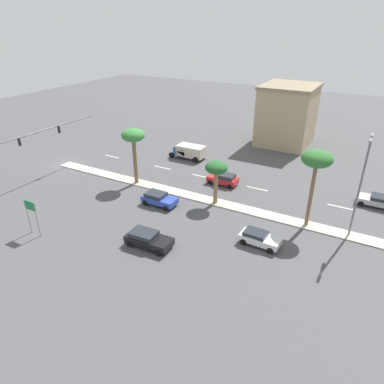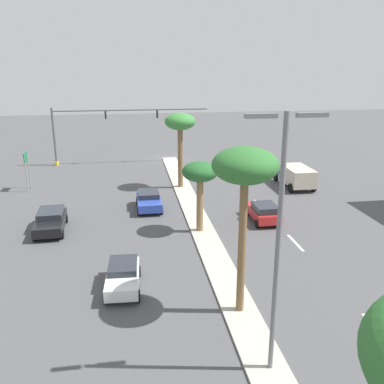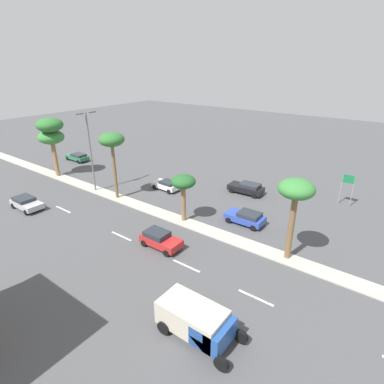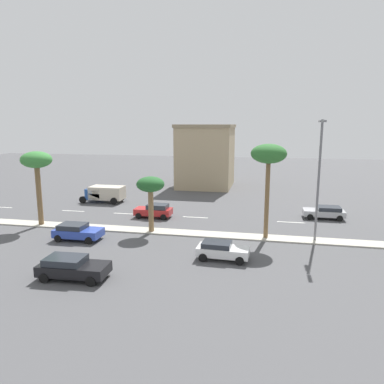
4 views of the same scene
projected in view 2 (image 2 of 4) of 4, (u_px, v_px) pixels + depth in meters
ground_plane at (209, 244)px, 28.59m from camera, size 160.00×160.00×0.00m
median_curb at (238, 306)px, 21.18m from camera, size 1.80×70.43×0.12m
lane_stripe_inboard at (220, 164)px, 51.54m from camera, size 0.20×2.80×0.01m
lane_stripe_mid at (240, 185)px, 42.53m from camera, size 0.20×2.80×0.01m
lane_stripe_far at (260, 205)px, 36.45m from camera, size 0.20×2.80×0.01m
lane_stripe_center at (295, 243)px, 28.77m from camera, size 0.20×2.80×0.01m
lane_stripe_right at (379, 331)px, 19.26m from camera, size 0.20×2.80×0.01m
traffic_signal_gantry at (95, 127)px, 50.00m from camera, size 18.86×0.53×6.94m
directional_road_sign at (26, 163)px, 40.02m from camera, size 0.10×1.44×3.79m
palm_tree_near at (180, 125)px, 39.77m from camera, size 2.96×2.96×7.30m
palm_tree_left at (200, 175)px, 29.41m from camera, size 2.58×2.58×5.17m
palm_tree_center at (245, 171)px, 18.65m from camera, size 3.04×3.04×8.25m
street_lamp_outboard at (279, 230)px, 15.06m from camera, size 2.90×0.24×10.26m
sedan_black_mid at (51, 221)px, 30.69m from camera, size 2.27×4.60×1.45m
sedan_red_leading at (263, 212)px, 32.52m from camera, size 1.97×3.97×1.50m
sedan_white_near at (123, 276)px, 22.78m from camera, size 2.02×3.94×1.34m
sedan_blue_rear at (149, 200)px, 35.33m from camera, size 2.11×4.11×1.42m
box_truck at (296, 175)px, 41.57m from camera, size 2.58×5.47×2.10m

